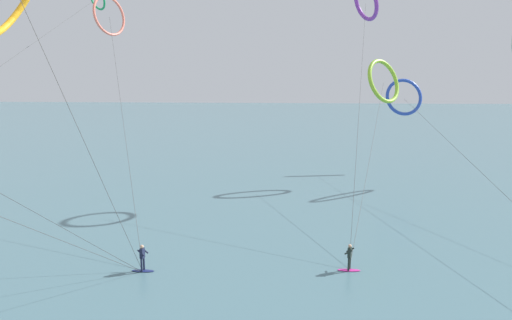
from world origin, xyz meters
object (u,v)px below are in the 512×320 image
(surfer_magenta, at_px, (349,259))
(surfer_navy, at_px, (143,260))
(kite_coral, at_px, (109,16))
(kite_lime, at_px, (384,81))
(kite_cobalt, at_px, (404,97))
(kite_violet, at_px, (366,2))

(surfer_magenta, relative_size, surfer_navy, 1.00)
(surfer_navy, distance_m, kite_coral, 29.39)
(kite_lime, height_order, kite_cobalt, kite_lime)
(kite_lime, xyz_separation_m, kite_cobalt, (4.21, 7.84, -2.06))
(kite_cobalt, bearing_deg, surfer_magenta, -118.25)
(surfer_magenta, distance_m, kite_cobalt, 34.87)
(surfer_magenta, distance_m, surfer_navy, 12.65)
(surfer_navy, bearing_deg, kite_violet, 153.73)
(kite_coral, relative_size, kite_cobalt, 0.47)
(kite_violet, bearing_deg, surfer_magenta, 148.99)
(surfer_magenta, xyz_separation_m, kite_cobalt, (10.62, 32.12, 8.45))
(kite_violet, relative_size, kite_cobalt, 0.42)
(surfer_magenta, relative_size, kite_coral, 0.07)
(kite_lime, distance_m, kite_cobalt, 9.14)
(kite_coral, height_order, kite_cobalt, kite_coral)
(kite_coral, height_order, kite_violet, kite_violet)
(kite_lime, bearing_deg, kite_coral, 143.56)
(kite_coral, xyz_separation_m, kite_cobalt, (33.01, 11.37, -8.70))
(surfer_magenta, xyz_separation_m, kite_violet, (3.39, 19.41, 18.03))
(surfer_magenta, height_order, kite_cobalt, kite_cobalt)
(kite_lime, bearing_deg, surfer_navy, -170.36)
(kite_violet, height_order, kite_cobalt, kite_violet)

